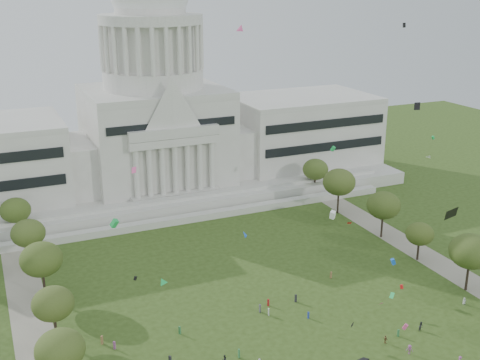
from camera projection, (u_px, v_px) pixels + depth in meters
capitol at (156, 125)px, 196.81m from camera, size 160.00×64.50×91.30m
path_left at (38, 356)px, 112.80m from camera, size 8.00×160.00×0.04m
path_right at (441, 264)px, 149.50m from camera, size 8.00×160.00×0.04m
row_tree_l_2 at (60, 350)px, 100.24m from camera, size 8.42×8.42×11.97m
row_tree_r_2 at (471, 251)px, 134.09m from camera, size 9.55×9.55×13.58m
row_tree_l_3 at (53, 304)px, 115.13m from camera, size 8.12×8.12×11.55m
row_tree_r_3 at (420, 234)px, 149.80m from camera, size 7.01×7.01×9.98m
row_tree_l_4 at (41, 259)px, 130.84m from camera, size 9.29×9.29×13.21m
row_tree_r_4 at (384, 205)px, 162.77m from camera, size 9.19×9.19×13.06m
row_tree_l_5 at (28, 233)px, 146.88m from camera, size 8.33×8.33×11.85m
row_tree_r_5 at (339, 182)px, 179.60m from camera, size 9.82×9.82×13.96m
row_tree_l_6 at (15, 210)px, 162.05m from camera, size 8.19×8.19×11.64m
row_tree_r_6 at (315, 169)px, 196.58m from camera, size 8.42×8.42×11.97m
person_0 at (464, 301)px, 130.74m from camera, size 0.94×0.82×1.62m
person_2 at (421, 326)px, 120.82m from camera, size 1.13×0.93×2.01m
person_3 at (410, 349)px, 113.25m from camera, size 1.34×1.35×1.95m
person_8 at (224, 359)px, 110.40m from camera, size 0.90×0.58×1.80m
person_9 at (460, 360)px, 110.20m from camera, size 0.82×1.22×1.73m
person_10 at (385, 339)px, 116.63m from camera, size 0.84×1.14×1.73m
distant_crowd at (233, 354)px, 112.19m from camera, size 61.52×42.34×1.92m
kite_swarm at (339, 241)px, 100.73m from camera, size 76.06×95.21×65.94m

